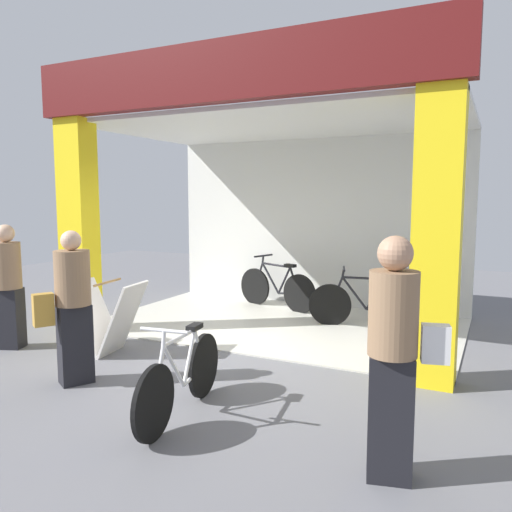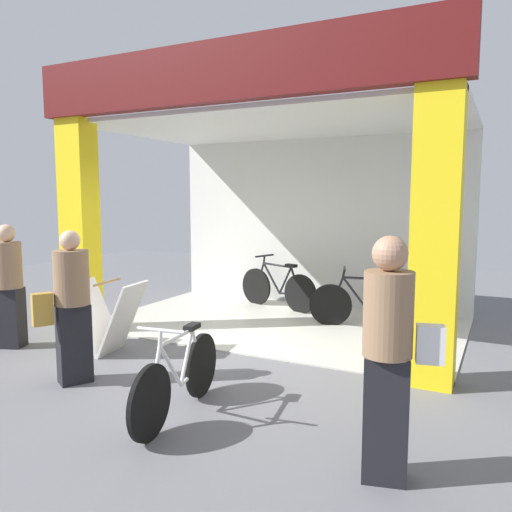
{
  "view_description": "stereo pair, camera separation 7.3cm",
  "coord_description": "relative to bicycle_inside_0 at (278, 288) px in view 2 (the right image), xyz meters",
  "views": [
    {
      "loc": [
        3.03,
        -5.41,
        1.95
      ],
      "look_at": [
        0.0,
        0.81,
        1.15
      ],
      "focal_mm": 35.36,
      "sensor_mm": 36.0,
      "label": 1
    },
    {
      "loc": [
        3.1,
        -5.38,
        1.95
      ],
      "look_at": [
        0.0,
        0.81,
        1.15
      ],
      "focal_mm": 35.36,
      "sensor_mm": 36.0,
      "label": 2
    }
  ],
  "objects": [
    {
      "name": "ground_plane",
      "position": [
        0.47,
        -2.6,
        -0.37
      ],
      "size": [
        18.73,
        18.73,
        0.0
      ],
      "primitive_type": "plane",
      "color": "slate",
      "rests_on": "ground"
    },
    {
      "name": "shop_facade",
      "position": [
        0.47,
        -0.94,
        1.64
      ],
      "size": [
        5.56,
        3.57,
        3.76
      ],
      "color": "beige",
      "rests_on": "ground"
    },
    {
      "name": "bicycle_inside_0",
      "position": [
        0.0,
        0.0,
        0.0
      ],
      "size": [
        1.64,
        0.59,
        0.94
      ],
      "color": "black",
      "rests_on": "ground"
    },
    {
      "name": "bicycle_inside_1",
      "position": [
        1.69,
        -0.58,
        -0.01
      ],
      "size": [
        1.58,
        0.57,
        0.9
      ],
      "color": "black",
      "rests_on": "ground"
    },
    {
      "name": "bicycle_parked_0",
      "position": [
        1.0,
        -4.4,
        -0.02
      ],
      "size": [
        0.44,
        1.59,
        0.88
      ],
      "color": "black",
      "rests_on": "ground"
    },
    {
      "name": "sandwich_board_sign",
      "position": [
        -0.87,
        -3.27,
        0.09
      ],
      "size": [
        0.92,
        0.68,
        0.93
      ],
      "color": "silver",
      "rests_on": "ground"
    },
    {
      "name": "pedestrian_0",
      "position": [
        -2.19,
        -3.64,
        0.46
      ],
      "size": [
        0.44,
        0.44,
        1.61
      ],
      "color": "black",
      "rests_on": "ground"
    },
    {
      "name": "pedestrian_1",
      "position": [
        -0.49,
        -4.21,
        0.46
      ],
      "size": [
        0.49,
        0.62,
        1.62
      ],
      "color": "black",
      "rests_on": "ground"
    },
    {
      "name": "pedestrian_2",
      "position": [
        2.88,
        -4.6,
        0.51
      ],
      "size": [
        0.57,
        0.4,
        1.7
      ],
      "color": "black",
      "rests_on": "ground"
    }
  ]
}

